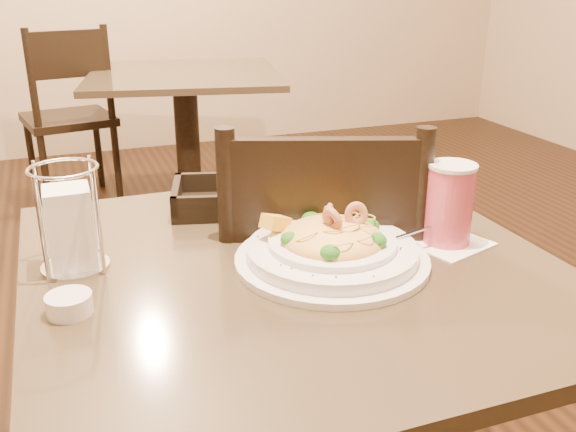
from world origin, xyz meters
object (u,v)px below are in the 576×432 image
object	(u,v)px
dining_chair_far	(69,112)
butter_ramekin	(69,304)
dining_chair_near	(318,305)
napkin_caddy	(70,225)
main_table	(292,370)
side_plate	(307,203)
pasta_bowl	(332,247)
bread_basket	(222,200)
drink_glass	(449,205)
background_table	(186,118)

from	to	relation	value
dining_chair_far	butter_ramekin	bearing A→B (deg)	77.43
dining_chair_near	napkin_caddy	size ratio (longest dim) A/B	5.08
main_table	napkin_caddy	bearing A→B (deg)	162.72
dining_chair_far	side_plate	bearing A→B (deg)	90.06
dining_chair_far	pasta_bowl	xyz separation A→B (m)	(0.35, -2.50, 0.25)
bread_basket	napkin_caddy	bearing A→B (deg)	-148.79
dining_chair_near	butter_ramekin	bearing A→B (deg)	45.30
butter_ramekin	main_table	bearing A→B (deg)	7.34
bread_basket	side_plate	bearing A→B (deg)	-14.67
pasta_bowl	drink_glass	bearing A→B (deg)	1.58
dining_chair_near	butter_ramekin	distance (m)	0.61
dining_chair_near	pasta_bowl	distance (m)	0.34
dining_chair_near	dining_chair_far	world-z (taller)	same
pasta_bowl	butter_ramekin	world-z (taller)	pasta_bowl
side_plate	napkin_caddy	bearing A→B (deg)	-163.76
pasta_bowl	bread_basket	world-z (taller)	pasta_bowl
main_table	butter_ramekin	xyz separation A→B (m)	(-0.37, -0.05, 0.24)
background_table	bread_basket	xyz separation A→B (m)	(-0.30, -1.87, 0.24)
pasta_bowl	napkin_caddy	size ratio (longest dim) A/B	2.05
main_table	drink_glass	bearing A→B (deg)	-3.87
napkin_caddy	butter_ramekin	bearing A→B (deg)	-95.98
background_table	bread_basket	distance (m)	1.91
main_table	bread_basket	size ratio (longest dim) A/B	3.73
main_table	dining_chair_far	world-z (taller)	dining_chair_far
pasta_bowl	side_plate	distance (m)	0.29
dining_chair_far	bread_basket	xyz separation A→B (m)	(0.24, -2.17, 0.24)
main_table	dining_chair_near	bearing A→B (deg)	55.41
dining_chair_far	side_plate	distance (m)	2.27
napkin_caddy	background_table	bearing A→B (deg)	73.41
dining_chair_far	butter_ramekin	xyz separation A→B (m)	(-0.09, -2.52, 0.23)
dining_chair_far	drink_glass	world-z (taller)	dining_chair_far
drink_glass	side_plate	size ratio (longest dim) A/B	1.01
dining_chair_near	bread_basket	distance (m)	0.32
side_plate	dining_chair_far	bearing A→B (deg)	100.56
drink_glass	bread_basket	world-z (taller)	drink_glass
bread_basket	napkin_caddy	size ratio (longest dim) A/B	1.32
drink_glass	main_table	bearing A→B (deg)	176.13
butter_ramekin	drink_glass	bearing A→B (deg)	2.36
main_table	dining_chair_near	size ratio (longest dim) A/B	0.97
main_table	bread_basket	world-z (taller)	bread_basket
bread_basket	napkin_caddy	world-z (taller)	napkin_caddy
background_table	bread_basket	bearing A→B (deg)	-99.18
dining_chair_far	bread_basket	world-z (taller)	dining_chair_far
side_plate	butter_ramekin	xyz separation A→B (m)	(-0.50, -0.30, 0.01)
dining_chair_near	main_table	bearing A→B (deg)	75.07
dining_chair_near	pasta_bowl	bearing A→B (deg)	91.96
dining_chair_near	bread_basket	world-z (taller)	dining_chair_near
pasta_bowl	butter_ramekin	bearing A→B (deg)	-177.22
pasta_bowl	dining_chair_near	bearing A→B (deg)	72.30
dining_chair_far	drink_glass	distance (m)	2.57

